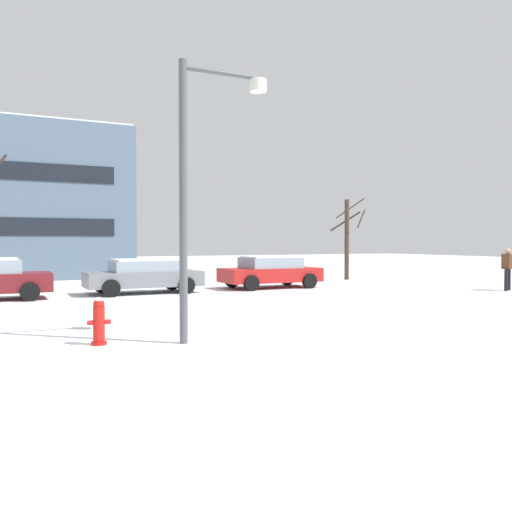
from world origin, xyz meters
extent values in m
plane|color=white|center=(0.00, 0.00, 0.00)|extent=(120.00, 120.00, 0.00)
cube|color=silver|center=(0.00, 3.16, 0.00)|extent=(80.00, 8.32, 0.00)
cylinder|color=red|center=(1.63, -1.37, 0.03)|extent=(0.30, 0.30, 0.06)
cylinder|color=red|center=(1.63, -1.37, 0.40)|extent=(0.22, 0.22, 0.68)
sphere|color=red|center=(1.63, -1.37, 0.79)|extent=(0.21, 0.21, 0.21)
cylinder|color=red|center=(1.47, -1.37, 0.44)|extent=(0.12, 0.09, 0.09)
cylinder|color=red|center=(1.79, -1.37, 0.44)|extent=(0.12, 0.09, 0.09)
sphere|color=white|center=(1.63, -1.37, 0.84)|extent=(0.15, 0.15, 0.15)
cylinder|color=#4C4F54|center=(3.15, -1.93, 2.75)|extent=(0.16, 0.16, 5.51)
cylinder|color=#4C4F54|center=(3.96, -1.93, 5.36)|extent=(1.62, 0.10, 0.10)
cylinder|color=silver|center=(4.77, -1.93, 5.21)|extent=(0.36, 0.36, 0.25)
cylinder|color=black|center=(0.81, 9.21, 0.32)|extent=(0.64, 0.23, 0.64)
cylinder|color=black|center=(0.83, 7.43, 0.32)|extent=(0.64, 0.23, 0.64)
cube|color=slate|center=(4.94, 8.52, 0.56)|extent=(4.38, 1.86, 0.58)
cube|color=#8C99A8|center=(4.94, 8.52, 1.06)|extent=(2.42, 1.69, 0.42)
cube|color=white|center=(4.94, 8.52, 1.30)|extent=(2.20, 1.56, 0.06)
cylinder|color=black|center=(6.35, 9.46, 0.32)|extent=(0.64, 0.23, 0.64)
cylinder|color=black|center=(6.37, 7.61, 0.32)|extent=(0.64, 0.23, 0.64)
cylinder|color=black|center=(3.51, 9.42, 0.32)|extent=(0.64, 0.23, 0.64)
cylinder|color=black|center=(3.53, 7.58, 0.32)|extent=(0.64, 0.23, 0.64)
cube|color=red|center=(10.46, 8.55, 0.57)|extent=(4.26, 1.95, 0.59)
cube|color=#8C99A8|center=(10.46, 8.55, 1.09)|extent=(2.35, 1.77, 0.45)
cube|color=white|center=(10.46, 8.55, 1.34)|extent=(2.14, 1.64, 0.06)
cylinder|color=black|center=(11.83, 9.53, 0.32)|extent=(0.64, 0.23, 0.64)
cylinder|color=black|center=(11.85, 7.59, 0.32)|extent=(0.64, 0.23, 0.64)
cylinder|color=black|center=(9.07, 9.50, 0.32)|extent=(0.64, 0.23, 0.64)
cylinder|color=black|center=(9.09, 7.56, 0.32)|extent=(0.64, 0.23, 0.64)
cylinder|color=black|center=(18.38, 3.11, 0.44)|extent=(0.14, 0.14, 0.87)
cylinder|color=black|center=(18.76, 3.29, 0.44)|extent=(0.14, 0.14, 0.87)
cube|color=#59331E|center=(18.57, 3.20, 1.19)|extent=(0.28, 0.40, 0.63)
sphere|color=tan|center=(18.57, 3.20, 1.62)|extent=(0.22, 0.22, 0.22)
cylinder|color=#423326|center=(16.42, 11.33, 2.10)|extent=(0.24, 0.24, 4.21)
cylinder|color=#423326|center=(16.99, 11.84, 3.80)|extent=(1.09, 1.21, 1.07)
cylinder|color=#423326|center=(17.12, 11.04, 3.19)|extent=(0.67, 1.45, 0.94)
cylinder|color=#423326|center=(16.81, 12.02, 3.10)|extent=(1.48, 0.89, 1.10)
cube|color=slate|center=(0.67, 21.72, 4.12)|extent=(12.02, 9.39, 8.24)
cube|color=white|center=(0.67, 21.72, 8.29)|extent=(11.78, 9.21, 0.10)
cube|color=black|center=(0.67, 17.00, 2.75)|extent=(9.61, 0.04, 0.90)
cube|color=black|center=(0.67, 17.00, 5.49)|extent=(9.61, 0.04, 0.90)
camera|label=1|loc=(-0.09, -11.93, 1.98)|focal=37.57mm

